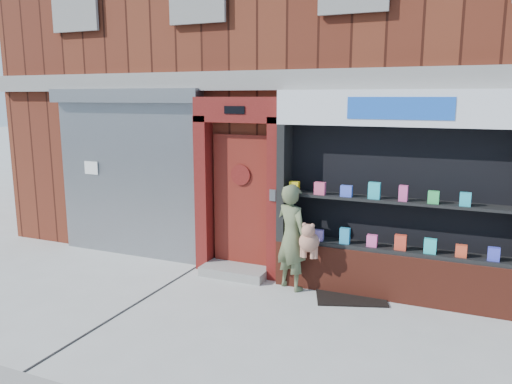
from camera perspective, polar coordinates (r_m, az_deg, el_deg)
The scene contains 7 objects.
ground at distance 6.64m, azimuth -2.93°, elevation -15.08°, with size 80.00×80.00×0.00m, color #9E9E99.
building at distance 11.70m, azimuth 10.51°, elevation 16.04°, with size 12.00×8.16×8.00m.
shutter_bay at distance 9.30m, azimuth -14.46°, elevation 3.18°, with size 3.10×0.30×3.04m.
red_door_bay at distance 8.10m, azimuth -1.96°, elevation 0.57°, with size 1.52×0.58×2.90m.
pharmacy_bay at distance 7.38m, azimuth 15.70°, elevation -1.53°, with size 3.50×0.41×3.00m.
woman at distance 7.57m, azimuth 4.29°, elevation -5.19°, with size 0.83×0.61×1.63m.
doormat at distance 7.62m, azimuth 10.76°, elevation -11.65°, with size 1.00×0.70×0.02m, color black.
Camera 1 is at (2.67, -5.35, 2.90)m, focal length 35.00 mm.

